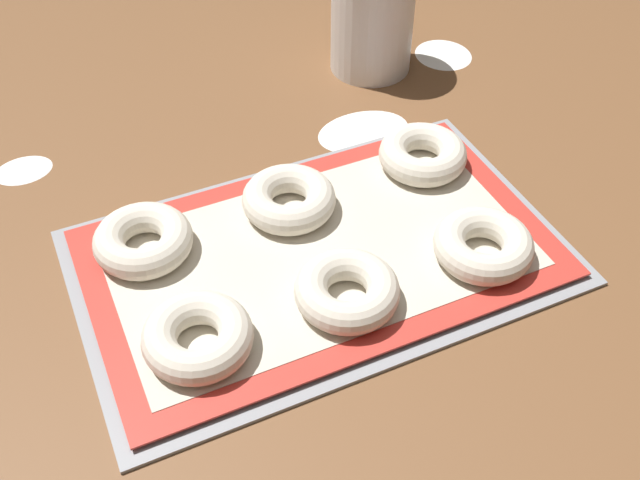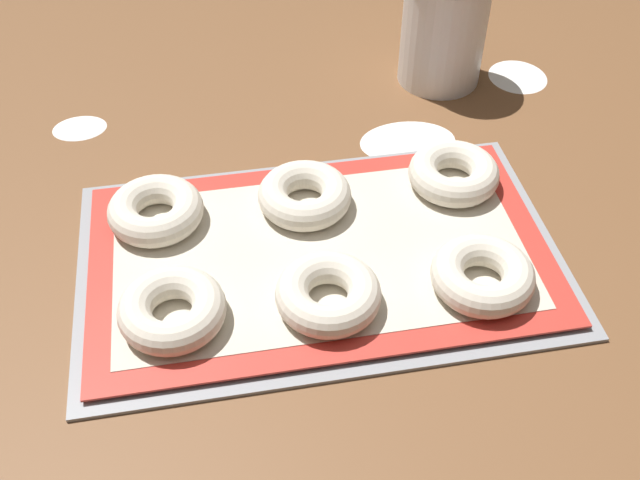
{
  "view_description": "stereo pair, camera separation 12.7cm",
  "coord_description": "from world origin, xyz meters",
  "views": [
    {
      "loc": [
        -0.19,
        -0.48,
        0.53
      ],
      "look_at": [
        0.02,
        -0.02,
        0.03
      ],
      "focal_mm": 42.0,
      "sensor_mm": 36.0,
      "label": 1
    },
    {
      "loc": [
        -0.07,
        -0.51,
        0.53
      ],
      "look_at": [
        0.02,
        -0.02,
        0.03
      ],
      "focal_mm": 42.0,
      "sensor_mm": 36.0,
      "label": 2
    }
  ],
  "objects": [
    {
      "name": "ground_plane",
      "position": [
        0.0,
        0.0,
        0.0
      ],
      "size": [
        2.8,
        2.8,
        0.0
      ],
      "primitive_type": "plane",
      "color": "brown"
    },
    {
      "name": "baking_tray",
      "position": [
        0.02,
        -0.02,
        0.0
      ],
      "size": [
        0.46,
        0.29,
        0.01
      ],
      "color": "#93969B",
      "rests_on": "ground_plane"
    },
    {
      "name": "baking_mat",
      "position": [
        0.02,
        -0.02,
        0.01
      ],
      "size": [
        0.44,
        0.26,
        0.0
      ],
      "color": "red",
      "rests_on": "baking_tray"
    },
    {
      "name": "bagel_front_left",
      "position": [
        -0.13,
        -0.08,
        0.03
      ],
      "size": [
        0.09,
        0.09,
        0.03
      ],
      "color": "silver",
      "rests_on": "baking_mat"
    },
    {
      "name": "bagel_front_center",
      "position": [
        0.01,
        -0.09,
        0.03
      ],
      "size": [
        0.09,
        0.09,
        0.03
      ],
      "color": "silver",
      "rests_on": "baking_mat"
    },
    {
      "name": "bagel_front_right",
      "position": [
        0.15,
        -0.09,
        0.03
      ],
      "size": [
        0.09,
        0.09,
        0.03
      ],
      "color": "silver",
      "rests_on": "baking_mat"
    },
    {
      "name": "bagel_back_left",
      "position": [
        -0.14,
        0.05,
        0.03
      ],
      "size": [
        0.09,
        0.09,
        0.03
      ],
      "color": "silver",
      "rests_on": "baking_mat"
    },
    {
      "name": "bagel_back_center",
      "position": [
        0.01,
        0.05,
        0.03
      ],
      "size": [
        0.09,
        0.09,
        0.03
      ],
      "color": "silver",
      "rests_on": "baking_mat"
    },
    {
      "name": "bagel_back_right",
      "position": [
        0.17,
        0.05,
        0.03
      ],
      "size": [
        0.09,
        0.09,
        0.03
      ],
      "color": "silver",
      "rests_on": "baking_mat"
    },
    {
      "name": "flour_canister",
      "position": [
        0.22,
        0.27,
        0.08
      ],
      "size": [
        0.11,
        0.11,
        0.15
      ],
      "color": "white",
      "rests_on": "ground_plane"
    },
    {
      "name": "flour_patch_near",
      "position": [
        -0.22,
        0.24,
        0.0
      ],
      "size": [
        0.06,
        0.05,
        0.0
      ],
      "color": "white",
      "rests_on": "ground_plane"
    },
    {
      "name": "flour_patch_far",
      "position": [
        0.15,
        0.15,
        0.0
      ],
      "size": [
        0.11,
        0.08,
        0.0
      ],
      "color": "white",
      "rests_on": "ground_plane"
    },
    {
      "name": "flour_patch_side",
      "position": [
        0.32,
        0.26,
        0.0
      ],
      "size": [
        0.07,
        0.08,
        0.0
      ],
      "color": "white",
      "rests_on": "ground_plane"
    }
  ]
}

